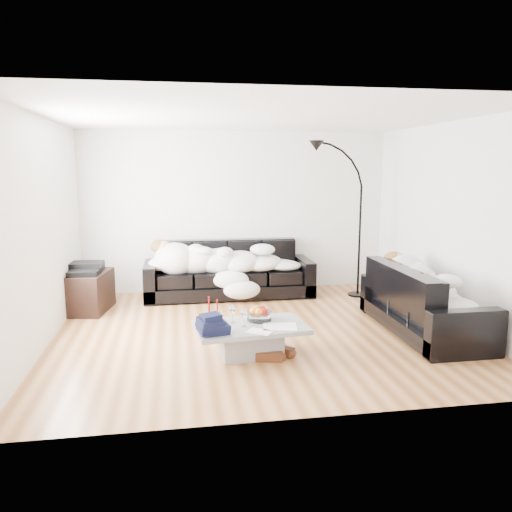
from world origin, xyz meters
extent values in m
plane|color=brown|center=(0.00, 0.00, 0.00)|extent=(5.00, 5.00, 0.00)
cube|color=silver|center=(0.00, 2.25, 1.30)|extent=(5.00, 0.02, 2.60)
cube|color=silver|center=(-2.50, 0.00, 1.30)|extent=(0.02, 4.50, 2.60)
cube|color=silver|center=(2.50, 0.00, 1.30)|extent=(0.02, 4.50, 2.60)
plane|color=white|center=(0.00, 0.00, 2.60)|extent=(5.00, 5.00, 0.00)
cube|color=black|center=(-0.19, 1.79, 0.43)|extent=(2.63, 0.91, 0.86)
cube|color=black|center=(2.00, -0.34, 0.41)|extent=(0.87, 2.02, 0.82)
ellipsoid|color=#094336|center=(1.94, 0.29, 0.72)|extent=(0.42, 0.38, 0.20)
cube|color=#939699|center=(-0.24, -0.81, 0.17)|extent=(1.25, 0.81, 0.34)
cylinder|color=white|center=(-0.12, -0.66, 0.43)|extent=(0.35, 0.35, 0.17)
cylinder|color=white|center=(-0.42, -0.68, 0.44)|extent=(0.10, 0.10, 0.19)
cylinder|color=white|center=(-0.59, -0.77, 0.43)|extent=(0.08, 0.08, 0.16)
cylinder|color=white|center=(-0.32, -0.85, 0.44)|extent=(0.09, 0.09, 0.19)
cylinder|color=maroon|center=(-0.67, -0.56, 0.48)|extent=(0.05, 0.05, 0.27)
cylinder|color=maroon|center=(-0.58, -0.58, 0.46)|extent=(0.05, 0.05, 0.23)
cube|color=silver|center=(0.06, -0.93, 0.35)|extent=(0.39, 0.33, 0.01)
cube|color=silver|center=(-0.18, -1.05, 0.35)|extent=(0.31, 0.29, 0.01)
cube|color=black|center=(-2.27, 1.27, 0.28)|extent=(0.69, 0.90, 0.56)
cube|color=black|center=(-2.27, 1.27, 0.62)|extent=(0.46, 0.36, 0.13)
camera|label=1|loc=(-1.01, -5.91, 2.01)|focal=35.00mm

